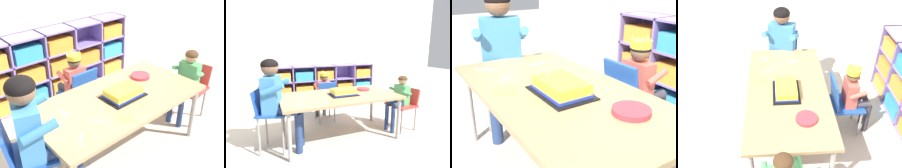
# 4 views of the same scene
# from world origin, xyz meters

# --- Properties ---
(ground) EXTENTS (16.00, 16.00, 0.00)m
(ground) POSITION_xyz_m (0.00, 0.00, 0.00)
(ground) COLOR #BCB2A3
(classroom_back_wall) EXTENTS (6.24, 0.10, 2.87)m
(classroom_back_wall) POSITION_xyz_m (0.00, 1.58, 1.44)
(classroom_back_wall) COLOR beige
(classroom_back_wall) RESTS_ON ground
(storage_cubby_shelf) EXTENTS (2.10, 0.30, 0.85)m
(storage_cubby_shelf) POSITION_xyz_m (0.18, 1.37, 0.40)
(storage_cubby_shelf) COLOR #7F6BB2
(storage_cubby_shelf) RESTS_ON ground
(activity_table) EXTENTS (1.53, 0.79, 0.60)m
(activity_table) POSITION_xyz_m (0.00, 0.00, 0.55)
(activity_table) COLOR #A37F56
(activity_table) RESTS_ON ground
(classroom_chair_blue) EXTENTS (0.32, 0.35, 0.68)m
(classroom_chair_blue) POSITION_xyz_m (-0.01, 0.57, 0.40)
(classroom_chair_blue) COLOR #1E4CA8
(classroom_chair_blue) RESTS_ON ground
(child_with_crown) EXTENTS (0.30, 0.31, 0.84)m
(child_with_crown) POSITION_xyz_m (-0.01, 0.69, 0.52)
(child_with_crown) COLOR #D15647
(child_with_crown) RESTS_ON ground
(classroom_chair_adult_side) EXTENTS (0.43, 0.42, 0.75)m
(classroom_chair_adult_side) POSITION_xyz_m (-0.89, 0.00, 0.48)
(classroom_chair_adult_side) COLOR #1E4CA8
(classroom_chair_adult_side) RESTS_ON ground
(adult_helper_seated) EXTENTS (0.48, 0.46, 1.10)m
(adult_helper_seated) POSITION_xyz_m (-0.78, -0.03, 0.69)
(adult_helper_seated) COLOR #3D7FBC
(adult_helper_seated) RESTS_ON ground
(classroom_chair_guest_side) EXTENTS (0.39, 0.41, 0.62)m
(classroom_chair_guest_side) POSITION_xyz_m (1.01, -0.08, 0.39)
(classroom_chair_guest_side) COLOR red
(classroom_chair_guest_side) RESTS_ON ground
(guest_at_table_side) EXTENTS (0.31, 0.31, 0.81)m
(guest_at_table_side) POSITION_xyz_m (0.91, -0.09, 0.52)
(guest_at_table_side) COLOR #4C9E5B
(guest_at_table_side) RESTS_ON ground
(birthday_cake_on_tray) EXTENTS (0.37, 0.26, 0.12)m
(birthday_cake_on_tray) POSITION_xyz_m (0.05, -0.01, 0.63)
(birthday_cake_on_tray) COLOR black
(birthday_cake_on_tray) RESTS_ON activity_table
(paper_plate_stack) EXTENTS (0.19, 0.19, 0.03)m
(paper_plate_stack) POSITION_xyz_m (0.43, 0.14, 0.61)
(paper_plate_stack) COLOR #DB333D
(paper_plate_stack) RESTS_ON activity_table
(paper_napkin_square) EXTENTS (0.17, 0.17, 0.00)m
(paper_napkin_square) POSITION_xyz_m (-0.15, -0.26, 0.60)
(paper_napkin_square) COLOR #F4DB4C
(paper_napkin_square) RESTS_ON activity_table
(fork_near_child_seat) EXTENTS (0.09, 0.11, 0.00)m
(fork_near_child_seat) POSITION_xyz_m (-0.33, -0.18, 0.60)
(fork_near_child_seat) COLOR white
(fork_near_child_seat) RESTS_ON activity_table
(fork_by_napkin) EXTENTS (0.09, 0.11, 0.00)m
(fork_by_napkin) POSITION_xyz_m (-0.57, -0.23, 0.60)
(fork_by_napkin) COLOR white
(fork_by_napkin) RESTS_ON activity_table
(fork_scattered_mid_table) EXTENTS (0.03, 0.13, 0.00)m
(fork_scattered_mid_table) POSITION_xyz_m (-0.49, 0.11, 0.60)
(fork_scattered_mid_table) COLOR white
(fork_scattered_mid_table) RESTS_ON activity_table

